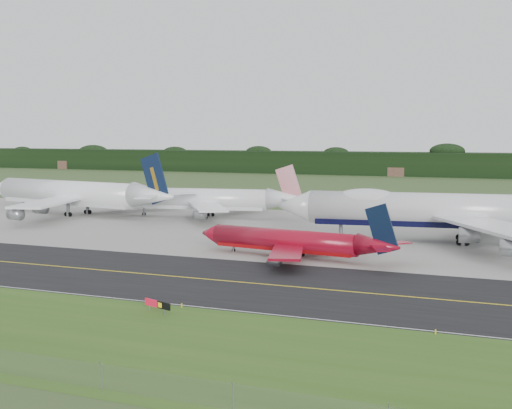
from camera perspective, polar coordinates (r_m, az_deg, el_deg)
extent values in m
plane|color=#314E24|center=(106.19, 0.04, -5.86)|extent=(600.00, 600.00, 0.00)
cube|color=#2D5117|center=(75.98, -10.31, -10.62)|extent=(400.00, 30.00, 0.01)
cube|color=black|center=(102.58, -0.82, -6.27)|extent=(400.00, 32.00, 0.02)
cube|color=gray|center=(153.88, 7.35, -2.32)|extent=(400.00, 78.00, 0.01)
cube|color=yellow|center=(102.58, -0.82, -6.26)|extent=(400.00, 0.40, 0.00)
cube|color=silver|center=(88.92, -4.83, -8.13)|extent=(400.00, 0.25, 0.00)
plane|color=slate|center=(65.64, -16.65, -12.40)|extent=(320.00, 0.00, 320.00)
cylinder|color=slate|center=(65.64, -16.65, -12.40)|extent=(0.10, 0.10, 2.20)
cube|color=black|center=(373.56, 16.46, 3.06)|extent=(700.00, 24.00, 12.00)
cylinder|color=silver|center=(144.58, 14.60, -0.42)|extent=(52.44, 13.48, 6.61)
cube|color=black|center=(144.82, 14.58, -1.26)|extent=(49.64, 11.50, 2.31)
cone|color=silver|center=(147.64, 3.17, -0.12)|extent=(7.33, 7.41, 6.61)
ellipsoid|color=silver|center=(145.21, 8.86, 0.44)|extent=(14.10, 7.36, 4.21)
cube|color=silver|center=(130.35, 18.51, -1.68)|extent=(23.79, 29.85, 0.57)
cube|color=silver|center=(159.56, 17.87, -0.37)|extent=(17.74, 30.90, 0.57)
cylinder|color=gray|center=(131.02, 16.70, -2.38)|extent=(3.94, 3.23, 2.77)
cylinder|color=gray|center=(158.95, 16.40, -1.00)|extent=(3.94, 3.23, 2.77)
cylinder|color=gray|center=(118.73, 19.77, -3.29)|extent=(3.94, 3.23, 2.77)
cylinder|color=gray|center=(171.93, 18.28, -0.58)|extent=(3.94, 3.23, 2.77)
cylinder|color=black|center=(146.71, 6.79, -2.47)|extent=(1.25, 0.69, 1.19)
cylinder|color=slate|center=(141.51, 16.23, -2.29)|extent=(1.04, 1.04, 4.42)
cylinder|color=black|center=(141.73, 16.21, -2.94)|extent=(1.26, 0.75, 1.19)
cylinder|color=slate|center=(148.71, 16.17, -1.92)|extent=(1.04, 1.04, 4.42)
cylinder|color=black|center=(148.93, 16.15, -2.53)|extent=(1.26, 0.75, 1.19)
cylinder|color=maroon|center=(123.35, 2.26, -2.84)|extent=(27.55, 7.56, 3.69)
cube|color=maroon|center=(123.53, 2.26, -3.39)|extent=(26.06, 6.45, 1.29)
cone|color=maroon|center=(131.31, -3.64, -2.33)|extent=(3.91, 4.14, 3.69)
cone|color=maroon|center=(116.16, 9.77, -3.30)|extent=(7.66, 4.69, 3.69)
cube|color=maroon|center=(114.64, 2.50, -3.81)|extent=(9.11, 15.98, 0.42)
cube|color=maroon|center=(128.08, 5.73, -2.84)|extent=(12.45, 15.42, 0.42)
cube|color=black|center=(115.58, 10.03, -1.96)|extent=(5.82, 1.13, 8.41)
cylinder|color=gray|center=(111.81, 1.48, -4.57)|extent=(2.22, 1.82, 1.55)
cylinder|color=gray|center=(131.61, 6.29, -3.06)|extent=(2.22, 1.82, 1.55)
cylinder|color=black|center=(128.98, -1.80, -3.67)|extent=(0.70, 0.39, 0.67)
cylinder|color=slate|center=(120.89, 2.71, -4.00)|extent=(0.59, 0.59, 1.91)
cylinder|color=black|center=(120.99, 2.71, -4.29)|extent=(0.71, 0.42, 0.67)
cylinder|color=slate|center=(124.44, 3.59, -3.73)|extent=(0.59, 0.59, 1.91)
cylinder|color=black|center=(124.54, 3.59, -4.01)|extent=(0.71, 0.42, 0.67)
cylinder|color=white|center=(195.25, -14.84, 0.94)|extent=(47.11, 14.05, 6.28)
cube|color=silver|center=(195.42, -14.82, 0.35)|extent=(44.54, 12.11, 2.20)
cone|color=white|center=(215.21, -19.61, 1.22)|extent=(6.81, 7.17, 6.28)
cone|color=white|center=(174.79, -8.24, 0.70)|extent=(13.21, 8.26, 6.28)
cube|color=white|center=(179.76, -16.25, 0.17)|extent=(15.51, 29.16, 0.55)
cube|color=white|center=(199.26, -10.23, 0.81)|extent=(22.83, 27.76, 0.55)
cube|color=#0B1732|center=(174.04, -8.08, 2.05)|extent=(8.75, 1.97, 12.67)
cylinder|color=gray|center=(183.07, -16.85, -0.30)|extent=(3.82, 3.18, 2.64)
cylinder|color=gray|center=(201.45, -11.11, 0.36)|extent=(3.82, 3.18, 2.64)
cylinder|color=gray|center=(171.00, -18.68, -0.75)|extent=(3.82, 3.18, 2.64)
cylinder|color=gray|center=(206.73, -7.66, 0.55)|extent=(3.82, 3.18, 2.64)
cylinder|color=black|center=(209.03, -18.12, -0.31)|extent=(1.20, 0.69, 1.13)
cylinder|color=slate|center=(190.53, -14.80, -0.34)|extent=(1.01, 1.01, 3.98)
cylinder|color=black|center=(190.68, -14.79, -0.76)|extent=(1.21, 0.75, 1.13)
cylinder|color=slate|center=(195.27, -13.32, -0.16)|extent=(1.01, 1.01, 3.98)
cylinder|color=black|center=(195.41, -13.31, -0.58)|extent=(1.21, 0.75, 1.13)
cylinder|color=white|center=(182.53, -4.83, 0.48)|extent=(37.95, 10.95, 5.22)
cube|color=white|center=(182.69, -4.82, -0.05)|extent=(35.89, 9.37, 1.83)
cone|color=white|center=(190.30, -10.88, 0.61)|extent=(5.45, 5.88, 5.22)
cone|color=white|center=(176.40, 2.51, 0.45)|extent=(10.61, 6.69, 5.22)
cube|color=white|center=(170.39, -3.88, -0.19)|extent=(17.63, 21.66, 0.47)
cube|color=white|center=(190.93, -1.92, 0.45)|extent=(12.51, 22.57, 0.47)
cube|color=#A90C1F|center=(176.01, 2.70, 1.54)|extent=(7.18, 1.52, 10.38)
cylinder|color=gray|center=(165.77, -4.51, -0.85)|extent=(3.15, 2.61, 2.19)
cylinder|color=gray|center=(196.09, -1.60, 0.17)|extent=(3.15, 2.61, 2.19)
cylinder|color=black|center=(187.99, -8.95, -0.76)|extent=(0.99, 0.56, 0.94)
cylinder|color=slate|center=(179.20, -4.20, -0.64)|extent=(0.83, 0.83, 3.29)
cylinder|color=black|center=(179.33, -4.20, -1.02)|extent=(1.00, 0.61, 0.94)
cylinder|color=slate|center=(184.64, -3.65, -0.45)|extent=(0.83, 0.83, 3.29)
cylinder|color=black|center=(184.77, -3.65, -0.82)|extent=(1.00, 0.61, 0.94)
cylinder|color=slate|center=(87.43, -8.51, -8.21)|extent=(0.11, 0.11, 0.66)
cylinder|color=slate|center=(85.33, -7.31, -8.54)|extent=(0.11, 0.11, 0.66)
cube|color=#B40D27|center=(87.04, -8.40, -7.77)|extent=(2.00, 0.86, 0.84)
cube|color=black|center=(85.71, -7.64, -7.97)|extent=(0.94, 0.48, 0.84)
cube|color=black|center=(84.87, -7.15, -8.10)|extent=(1.11, 0.54, 0.84)
cylinder|color=yellow|center=(88.67, -5.96, -8.04)|extent=(0.16, 0.16, 0.50)
cylinder|color=yellow|center=(79.18, 14.17, -9.85)|extent=(0.16, 0.16, 0.50)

